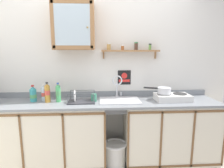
# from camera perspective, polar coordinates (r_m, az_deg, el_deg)

# --- Properties ---
(back_wall) EXTENTS (3.70, 0.07, 2.67)m
(back_wall) POSITION_cam_1_polar(r_m,az_deg,el_deg) (2.78, -2.23, 4.49)
(back_wall) COLOR silver
(back_wall) RESTS_ON ground
(lower_cabinet_run) EXTENTS (1.54, 0.57, 0.91)m
(lower_cabinet_run) POSITION_cam_1_polar(r_m,az_deg,el_deg) (2.82, -18.41, -14.73)
(lower_cabinet_run) COLOR black
(lower_cabinet_run) RESTS_ON ground
(lower_cabinet_run_right) EXTENTS (1.28, 0.57, 0.91)m
(lower_cabinet_run_right) POSITION_cam_1_polar(r_m,az_deg,el_deg) (2.89, 16.81, -13.96)
(lower_cabinet_run_right) COLOR black
(lower_cabinet_run_right) RESTS_ON ground
(countertop) EXTENTS (3.06, 0.60, 0.03)m
(countertop) POSITION_cam_1_polar(r_m,az_deg,el_deg) (2.56, -2.00, -5.57)
(countertop) COLOR gray
(countertop) RESTS_ON lower_cabinet_run
(backsplash) EXTENTS (3.06, 0.02, 0.08)m
(backsplash) POSITION_cam_1_polar(r_m,az_deg,el_deg) (2.81, -2.16, -2.97)
(backsplash) COLOR gray
(backsplash) RESTS_ON countertop
(sink) EXTENTS (0.55, 0.44, 0.47)m
(sink) POSITION_cam_1_polar(r_m,az_deg,el_deg) (2.61, 2.24, -5.62)
(sink) COLOR silver
(sink) RESTS_ON countertop
(hot_plate_stove) EXTENTS (0.46, 0.28, 0.09)m
(hot_plate_stove) POSITION_cam_1_polar(r_m,az_deg,el_deg) (2.72, 17.77, -3.83)
(hot_plate_stove) COLOR silver
(hot_plate_stove) RESTS_ON countertop
(saucepan) EXTENTS (0.36, 0.20, 0.09)m
(saucepan) POSITION_cam_1_polar(r_m,az_deg,el_deg) (2.68, 15.38, -1.84)
(saucepan) COLOR silver
(saucepan) RESTS_ON hot_plate_stove
(bottle_juice_amber_0) EXTENTS (0.07, 0.07, 0.27)m
(bottle_juice_amber_0) POSITION_cam_1_polar(r_m,az_deg,el_deg) (2.62, -18.93, -2.54)
(bottle_juice_amber_0) COLOR gold
(bottle_juice_amber_0) RESTS_ON countertop
(bottle_detergent_teal_1) EXTENTS (0.09, 0.09, 0.22)m
(bottle_detergent_teal_1) POSITION_cam_1_polar(r_m,az_deg,el_deg) (2.73, -22.72, -2.92)
(bottle_detergent_teal_1) COLOR teal
(bottle_detergent_teal_1) RESTS_ON countertop
(bottle_water_clear_2) EXTENTS (0.07, 0.07, 0.23)m
(bottle_water_clear_2) POSITION_cam_1_polar(r_m,az_deg,el_deg) (2.74, -19.91, -2.60)
(bottle_water_clear_2) COLOR silver
(bottle_water_clear_2) RESTS_ON countertop
(bottle_soda_green_3) EXTENTS (0.07, 0.07, 0.26)m
(bottle_soda_green_3) POSITION_cam_1_polar(r_m,az_deg,el_deg) (2.60, -15.93, -2.62)
(bottle_soda_green_3) COLOR #4CB266
(bottle_soda_green_3) RESTS_ON countertop
(dish_rack) EXTENTS (0.36, 0.26, 0.16)m
(dish_rack) POSITION_cam_1_polar(r_m,az_deg,el_deg) (2.55, -9.38, -4.89)
(dish_rack) COLOR #333338
(dish_rack) RESTS_ON countertop
(mug) EXTENTS (0.08, 0.12, 0.10)m
(mug) POSITION_cam_1_polar(r_m,az_deg,el_deg) (2.55, -5.50, -4.09)
(mug) COLOR #337259
(mug) RESTS_ON countertop
(wall_cabinet) EXTENTS (0.55, 0.27, 0.62)m
(wall_cabinet) POSITION_cam_1_polar(r_m,az_deg,el_deg) (2.66, -11.52, 16.79)
(wall_cabinet) COLOR #996B42
(spice_shelf) EXTENTS (0.81, 0.14, 0.23)m
(spice_shelf) POSITION_cam_1_polar(r_m,az_deg,el_deg) (2.71, 5.35, 10.18)
(spice_shelf) COLOR #996B42
(warning_sign) EXTENTS (0.19, 0.01, 0.21)m
(warning_sign) POSITION_cam_1_polar(r_m,az_deg,el_deg) (2.79, 3.72, 1.96)
(warning_sign) COLOR black
(trash_bin) EXTENTS (0.32, 0.32, 0.37)m
(trash_bin) POSITION_cam_1_polar(r_m,az_deg,el_deg) (2.79, 0.98, -20.62)
(trash_bin) COLOR silver
(trash_bin) RESTS_ON ground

